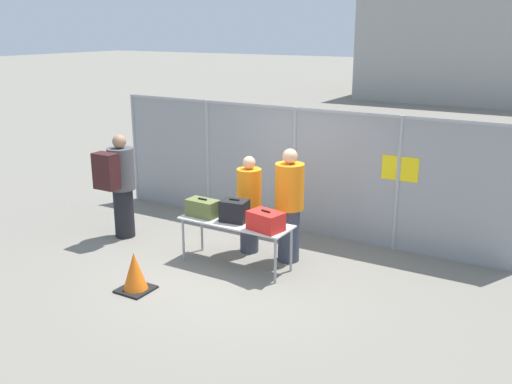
{
  "coord_description": "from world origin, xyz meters",
  "views": [
    {
      "loc": [
        4.47,
        -6.9,
        3.6
      ],
      "look_at": [
        -0.0,
        0.63,
        1.05
      ],
      "focal_mm": 40.0,
      "sensor_mm": 36.0,
      "label": 1
    }
  ],
  "objects_px": {
    "suitcase_black": "(235,211)",
    "suitcase_red": "(266,221)",
    "inspection_table": "(236,225)",
    "traveler_hooded": "(119,182)",
    "security_worker_far": "(289,204)",
    "utility_trailer": "(429,190)",
    "suitcase_olive": "(203,208)",
    "traffic_cone": "(135,273)",
    "security_worker_near": "(249,203)"
  },
  "relations": [
    {
      "from": "suitcase_olive",
      "to": "suitcase_black",
      "type": "distance_m",
      "value": 0.56
    },
    {
      "from": "inspection_table",
      "to": "suitcase_red",
      "type": "bearing_deg",
      "value": -8.81
    },
    {
      "from": "inspection_table",
      "to": "suitcase_red",
      "type": "relative_size",
      "value": 3.21
    },
    {
      "from": "suitcase_black",
      "to": "utility_trailer",
      "type": "xyz_separation_m",
      "value": [
        1.84,
        4.43,
        -0.5
      ]
    },
    {
      "from": "inspection_table",
      "to": "suitcase_olive",
      "type": "bearing_deg",
      "value": -176.1
    },
    {
      "from": "inspection_table",
      "to": "suitcase_olive",
      "type": "height_order",
      "value": "suitcase_olive"
    },
    {
      "from": "utility_trailer",
      "to": "security_worker_near",
      "type": "bearing_deg",
      "value": -116.92
    },
    {
      "from": "suitcase_black",
      "to": "suitcase_red",
      "type": "xyz_separation_m",
      "value": [
        0.61,
        -0.1,
        -0.03
      ]
    },
    {
      "from": "utility_trailer",
      "to": "suitcase_red",
      "type": "bearing_deg",
      "value": -105.18
    },
    {
      "from": "traveler_hooded",
      "to": "traffic_cone",
      "type": "bearing_deg",
      "value": -33.64
    },
    {
      "from": "suitcase_red",
      "to": "utility_trailer",
      "type": "height_order",
      "value": "suitcase_red"
    },
    {
      "from": "suitcase_black",
      "to": "traveler_hooded",
      "type": "distance_m",
      "value": 2.38
    },
    {
      "from": "security_worker_near",
      "to": "inspection_table",
      "type": "bearing_deg",
      "value": 101.34
    },
    {
      "from": "security_worker_far",
      "to": "utility_trailer",
      "type": "xyz_separation_m",
      "value": [
        1.21,
        3.83,
        -0.55
      ]
    },
    {
      "from": "traveler_hooded",
      "to": "utility_trailer",
      "type": "bearing_deg",
      "value": 54.79
    },
    {
      "from": "suitcase_olive",
      "to": "traveler_hooded",
      "type": "xyz_separation_m",
      "value": [
        -1.81,
        0.06,
        0.15
      ]
    },
    {
      "from": "suitcase_olive",
      "to": "suitcase_red",
      "type": "relative_size",
      "value": 0.93
    },
    {
      "from": "inspection_table",
      "to": "suitcase_black",
      "type": "height_order",
      "value": "suitcase_black"
    },
    {
      "from": "suitcase_red",
      "to": "security_worker_near",
      "type": "xyz_separation_m",
      "value": [
        -0.71,
        0.71,
        -0.03
      ]
    },
    {
      "from": "security_worker_far",
      "to": "inspection_table",
      "type": "bearing_deg",
      "value": 42.04
    },
    {
      "from": "suitcase_black",
      "to": "suitcase_red",
      "type": "bearing_deg",
      "value": -9.59
    },
    {
      "from": "suitcase_black",
      "to": "security_worker_far",
      "type": "distance_m",
      "value": 0.87
    },
    {
      "from": "suitcase_olive",
      "to": "utility_trailer",
      "type": "relative_size",
      "value": 0.15
    },
    {
      "from": "suitcase_red",
      "to": "traveler_hooded",
      "type": "relative_size",
      "value": 0.3
    },
    {
      "from": "traveler_hooded",
      "to": "traffic_cone",
      "type": "height_order",
      "value": "traveler_hooded"
    },
    {
      "from": "suitcase_red",
      "to": "security_worker_near",
      "type": "relative_size",
      "value": 0.34
    },
    {
      "from": "suitcase_red",
      "to": "security_worker_near",
      "type": "height_order",
      "value": "security_worker_near"
    },
    {
      "from": "inspection_table",
      "to": "traffic_cone",
      "type": "bearing_deg",
      "value": -117.27
    },
    {
      "from": "suitcase_red",
      "to": "security_worker_far",
      "type": "distance_m",
      "value": 0.71
    },
    {
      "from": "traveler_hooded",
      "to": "traffic_cone",
      "type": "distance_m",
      "value": 2.34
    },
    {
      "from": "suitcase_olive",
      "to": "traveler_hooded",
      "type": "distance_m",
      "value": 1.82
    },
    {
      "from": "inspection_table",
      "to": "suitcase_black",
      "type": "distance_m",
      "value": 0.23
    },
    {
      "from": "inspection_table",
      "to": "security_worker_near",
      "type": "bearing_deg",
      "value": 102.22
    },
    {
      "from": "security_worker_near",
      "to": "security_worker_far",
      "type": "height_order",
      "value": "security_worker_far"
    },
    {
      "from": "inspection_table",
      "to": "traveler_hooded",
      "type": "xyz_separation_m",
      "value": [
        -2.4,
        0.02,
        0.34
      ]
    },
    {
      "from": "suitcase_olive",
      "to": "security_worker_far",
      "type": "xyz_separation_m",
      "value": [
        1.19,
        0.66,
        0.08
      ]
    },
    {
      "from": "traffic_cone",
      "to": "security_worker_far",
      "type": "bearing_deg",
      "value": 56.95
    },
    {
      "from": "traveler_hooded",
      "to": "security_worker_far",
      "type": "distance_m",
      "value": 3.06
    },
    {
      "from": "suitcase_red",
      "to": "traveler_hooded",
      "type": "distance_m",
      "value": 2.99
    },
    {
      "from": "suitcase_black",
      "to": "security_worker_near",
      "type": "height_order",
      "value": "security_worker_near"
    },
    {
      "from": "suitcase_black",
      "to": "traveler_hooded",
      "type": "bearing_deg",
      "value": 179.81
    },
    {
      "from": "suitcase_red",
      "to": "utility_trailer",
      "type": "distance_m",
      "value": 4.72
    },
    {
      "from": "suitcase_red",
      "to": "security_worker_near",
      "type": "distance_m",
      "value": 1.01
    },
    {
      "from": "suitcase_red",
      "to": "traveler_hooded",
      "type": "xyz_separation_m",
      "value": [
        -2.98,
        0.11,
        0.14
      ]
    },
    {
      "from": "suitcase_red",
      "to": "security_worker_far",
      "type": "relative_size",
      "value": 0.31
    },
    {
      "from": "utility_trailer",
      "to": "traffic_cone",
      "type": "distance_m",
      "value": 6.44
    },
    {
      "from": "suitcase_olive",
      "to": "suitcase_red",
      "type": "height_order",
      "value": "suitcase_red"
    },
    {
      "from": "suitcase_black",
      "to": "traveler_hooded",
      "type": "relative_size",
      "value": 0.24
    },
    {
      "from": "inspection_table",
      "to": "utility_trailer",
      "type": "xyz_separation_m",
      "value": [
        1.81,
        4.45,
        -0.27
      ]
    },
    {
      "from": "suitcase_olive",
      "to": "traffic_cone",
      "type": "height_order",
      "value": "suitcase_olive"
    }
  ]
}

